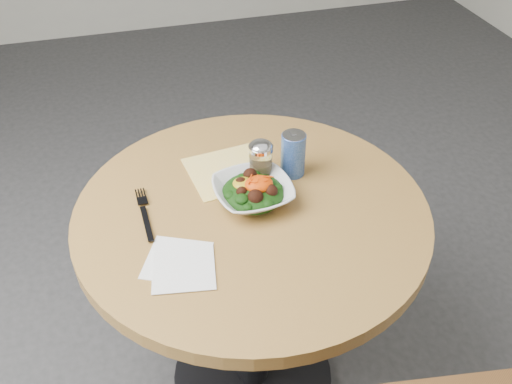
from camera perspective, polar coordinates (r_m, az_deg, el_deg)
ground at (r=2.01m, az=-0.33°, el=-18.03°), size 6.00×6.00×0.00m
table at (r=1.58m, az=-0.40°, el=-7.00°), size 0.90×0.90×0.75m
cloth_napkin at (r=1.56m, az=-2.54°, el=2.16°), size 0.25×0.23×0.00m
paper_napkins at (r=1.30m, az=-7.58°, el=-7.18°), size 0.19×0.20×0.00m
salad_bowl at (r=1.45m, az=-0.30°, el=0.06°), size 0.21×0.21×0.07m
fork at (r=1.44m, az=-11.10°, el=-1.98°), size 0.03×0.21×0.00m
spice_shaker at (r=1.50m, az=0.48°, el=3.09°), size 0.06×0.06×0.12m
beverage_can at (r=1.52m, az=3.73°, el=3.81°), size 0.07×0.07×0.13m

